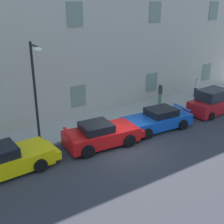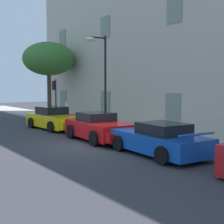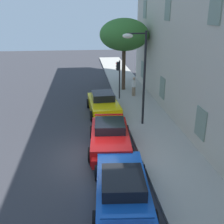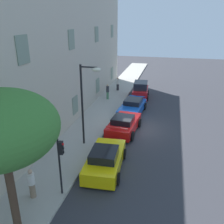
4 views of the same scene
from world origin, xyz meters
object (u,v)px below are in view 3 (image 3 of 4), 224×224
Objects in this scene: pedestrian_admiring at (134,86)px; sportscar_red_lead at (104,106)px; sportscar_yellow_flank at (110,139)px; street_lamp at (138,62)px; sportscar_white_middle at (122,185)px; tree_near_kerb at (124,35)px; traffic_light at (119,73)px.

sportscar_red_lead is at bearing -37.96° from pedestrian_admiring.
street_lamp reaches higher than sportscar_yellow_flank.
sportscar_white_middle is at bearing -15.52° from street_lamp.
sportscar_white_middle is at bearing -8.88° from tree_near_kerb.
tree_near_kerb reaches higher than traffic_light.
sportscar_red_lead is at bearing 179.58° from sportscar_white_middle.
traffic_light is 0.55× the size of street_lamp.
street_lamp is at bearing -3.01° from tree_near_kerb.
sportscar_white_middle is 3.13× the size of pedestrian_admiring.
sportscar_red_lead is at bearing -141.84° from street_lamp.
traffic_light is at bearing 154.41° from sportscar_red_lead.
sportscar_yellow_flank is 0.82× the size of street_lamp.
sportscar_red_lead is at bearing 178.80° from sportscar_yellow_flank.
street_lamp is (-6.81, 1.89, 3.44)m from sportscar_white_middle.
sportscar_red_lead is 0.77× the size of tree_near_kerb.
sportscar_yellow_flank reaches higher than sportscar_white_middle.
pedestrian_admiring is (-3.58, 2.79, 0.34)m from sportscar_red_lead.
street_lamp is at bearing 4.26° from traffic_light.
tree_near_kerb is at bearing 158.38° from sportscar_red_lead.
sportscar_yellow_flank is at bearing -18.17° from pedestrian_admiring.
sportscar_white_middle is (3.87, 0.04, -0.05)m from sportscar_yellow_flank.
traffic_light is 1.93× the size of pedestrian_admiring.
sportscar_red_lead is at bearing -21.62° from tree_near_kerb.
sportscar_yellow_flank is 9.32m from pedestrian_admiring.
tree_near_kerb is at bearing 163.09° from traffic_light.
sportscar_white_middle is at bearing -12.68° from pedestrian_admiring.
traffic_light is (-12.12, 1.50, 1.68)m from sportscar_white_middle.
pedestrian_admiring is at bearing 167.32° from sportscar_white_middle.
pedestrian_admiring is (-0.60, 1.37, -1.31)m from traffic_light.
pedestrian_admiring is (-5.90, 0.97, -3.08)m from street_lamp.
tree_near_kerb is 4.51m from pedestrian_admiring.
pedestrian_admiring is at bearing 142.04° from sportscar_red_lead.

